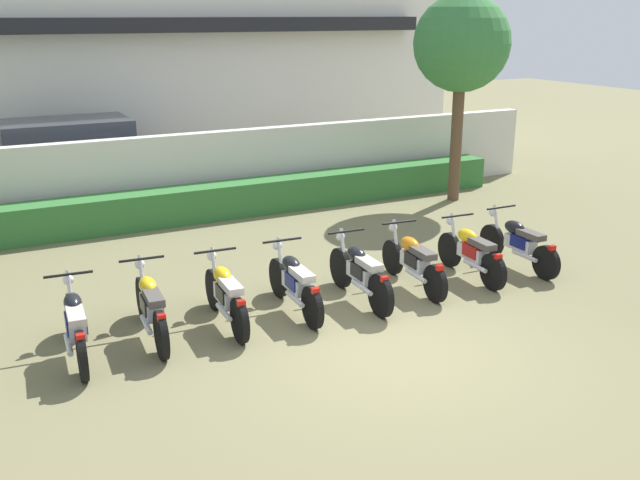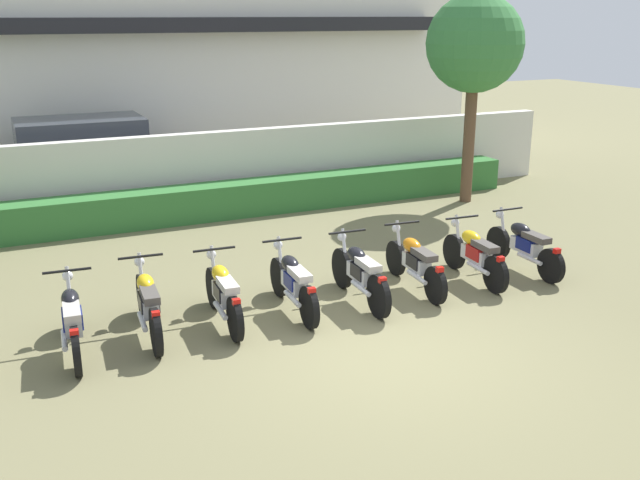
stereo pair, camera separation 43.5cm
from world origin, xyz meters
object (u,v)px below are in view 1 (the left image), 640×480
motorcycle_in_row_2 (226,294)px  motorcycle_in_row_4 (360,272)px  motorcycle_in_row_3 (295,282)px  motorcycle_in_row_1 (151,306)px  motorcycle_in_row_5 (413,261)px  parked_car (76,163)px  motorcycle_in_row_6 (471,252)px  motorcycle_in_row_0 (76,324)px  tree_far_side (462,45)px  motorcycle_in_row_7 (519,242)px

motorcycle_in_row_2 → motorcycle_in_row_4: (2.06, -0.10, 0.01)m
motorcycle_in_row_2 → motorcycle_in_row_3: 1.04m
motorcycle_in_row_1 → motorcycle_in_row_5: 4.10m
parked_car → motorcycle_in_row_6: (4.77, -7.87, -0.49)m
motorcycle_in_row_0 → motorcycle_in_row_4: bearing=-85.7°
motorcycle_in_row_3 → motorcycle_in_row_5: (2.05, 0.03, -0.01)m
motorcycle_in_row_3 → motorcycle_in_row_4: 1.03m
motorcycle_in_row_0 → tree_far_side: bearing=-60.1°
motorcycle_in_row_0 → motorcycle_in_row_4: motorcycle_in_row_4 is taller
motorcycle_in_row_6 → motorcycle_in_row_2: bearing=92.9°
motorcycle_in_row_5 → motorcycle_in_row_6: size_ratio=1.06×
motorcycle_in_row_0 → motorcycle_in_row_5: bearing=-84.4°
tree_far_side → motorcycle_in_row_5: size_ratio=2.39×
motorcycle_in_row_4 → motorcycle_in_row_7: size_ratio=1.00×
motorcycle_in_row_1 → motorcycle_in_row_0: bearing=102.5°
parked_car → motorcycle_in_row_3: size_ratio=2.40×
tree_far_side → motorcycle_in_row_3: (-6.05, -4.25, -3.00)m
parked_car → motorcycle_in_row_1: parked_car is taller
motorcycle_in_row_5 → motorcycle_in_row_7: bearing=-86.1°
motorcycle_in_row_0 → motorcycle_in_row_6: bearing=-85.3°
parked_car → motorcycle_in_row_6: 9.22m
parked_car → tree_far_side: size_ratio=0.99×
motorcycle_in_row_1 → motorcycle_in_row_7: motorcycle_in_row_1 is taller
motorcycle_in_row_3 → motorcycle_in_row_4: bearing=-91.8°
parked_car → motorcycle_in_row_5: parked_car is taller
motorcycle_in_row_6 → motorcycle_in_row_7: bearing=-83.5°
motorcycle_in_row_7 → parked_car: bearing=37.7°
motorcycle_in_row_1 → motorcycle_in_row_3: size_ratio=1.03×
motorcycle_in_row_5 → motorcycle_in_row_3: bearing=95.4°
motorcycle_in_row_0 → motorcycle_in_row_1: 0.98m
motorcycle_in_row_7 → motorcycle_in_row_3: bearing=91.1°
tree_far_side → motorcycle_in_row_1: tree_far_side is taller
parked_car → tree_far_side: (7.70, -3.57, 2.51)m
motorcycle_in_row_6 → tree_far_side: bearing=-30.6°
motorcycle_in_row_3 → motorcycle_in_row_7: 4.15m
parked_car → motorcycle_in_row_2: size_ratio=2.47×
motorcycle_in_row_3 → tree_far_side: bearing=-51.8°
motorcycle_in_row_0 → motorcycle_in_row_1: bearing=-77.5°
parked_car → motorcycle_in_row_4: (2.68, -7.91, -0.48)m
motorcycle_in_row_6 → motorcycle_in_row_7: size_ratio=0.94×
motorcycle_in_row_6 → motorcycle_in_row_7: (1.04, 0.05, -0.01)m
parked_car → motorcycle_in_row_7: 9.75m
motorcycle_in_row_0 → motorcycle_in_row_3: (3.02, 0.09, -0.00)m
motorcycle_in_row_0 → motorcycle_in_row_5: 5.08m
motorcycle_in_row_1 → motorcycle_in_row_5: bearing=-86.1°
tree_far_side → motorcycle_in_row_7: tree_far_side is taller
tree_far_side → motorcycle_in_row_6: 6.01m
tree_far_side → parked_car: bearing=155.1°
motorcycle_in_row_0 → motorcycle_in_row_2: 1.99m
tree_far_side → motorcycle_in_row_1: size_ratio=2.36×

